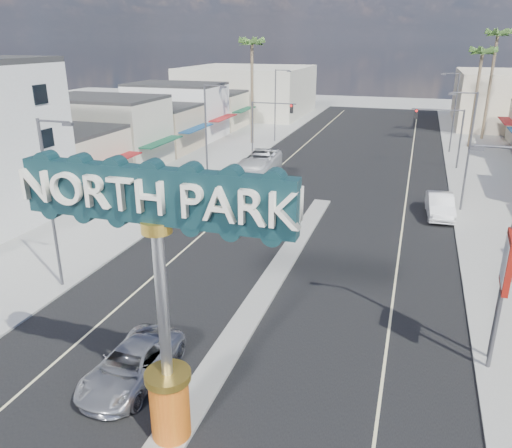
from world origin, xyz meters
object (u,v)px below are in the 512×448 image
Objects in this scene: gateway_sign at (160,279)px; palm_right_mid at (482,56)px; traffic_signal_left at (268,118)px; streetlight_r_far at (453,109)px; suv_left at (132,365)px; streetlight_l_mid at (208,131)px; palm_right_far at (497,40)px; bank_pylon_sign at (506,270)px; streetlight_r_mid at (467,146)px; streetlight_l_far at (276,102)px; palm_left_far at (252,48)px; streetlight_r_near at (505,247)px; city_bus at (256,177)px; car_parked_right at (440,205)px; traffic_signal_right at (443,126)px; streetlight_l_near at (52,197)px.

gateway_sign is 0.76× the size of palm_right_mid.
traffic_signal_left is 21.20m from streetlight_r_far.
suv_left is (-15.82, -51.76, -9.89)m from palm_right_mid.
streetlight_l_mid is 41.53m from palm_right_far.
bank_pylon_sign is (13.31, 5.04, 3.73)m from suv_left.
streetlight_l_mid is 20.87m from streetlight_r_mid.
palm_left_far reaches higher than streetlight_l_far.
streetlight_r_near is 15.09m from suv_left.
traffic_signal_left is 10.14m from palm_left_far.
streetlight_r_far is at bearing 46.52° from streetlight_l_mid.
palm_right_mid reaches higher than traffic_signal_left.
streetlight_r_near is at bearing -90.00° from streetlight_r_far.
streetlight_l_mid reaches higher than suv_left.
palm_left_far is at bearing -175.12° from streetlight_r_far.
city_bus is at bearing -78.62° from streetlight_l_far.
palm_right_mid reaches higher than suv_left.
gateway_sign is at bearing -101.78° from streetlight_r_far.
streetlight_l_mid is at bearing 170.97° from car_parked_right.
traffic_signal_left is 15.31m from city_bus.
bank_pylon_sign is (19.68, -34.72, 0.17)m from traffic_signal_left.
streetlight_l_mid is (-1.25, -13.99, 0.79)m from traffic_signal_left.
streetlight_r_near is 52.71m from palm_right_far.
streetlight_r_near is 0.69× the size of palm_left_far.
city_bus is at bearing -135.70° from traffic_signal_right.
car_parked_right is (11.82, 24.00, 0.13)m from suv_left.
streetlight_l_far is 0.64× the size of palm_right_far.
palm_left_far is at bearing 124.11° from bank_pylon_sign.
streetlight_l_near is at bearing -136.21° from streetlight_r_mid.
palm_left_far is (-13.00, 48.02, 5.57)m from gateway_sign.
streetlight_l_near is 1.00× the size of streetlight_r_mid.
palm_right_far is (4.57, 52.00, 7.32)m from streetlight_r_near.
streetlight_l_far is 1.75× the size of suv_left.
streetlight_l_mid is 1.00× the size of streetlight_r_near.
streetlight_l_near is at bearing -177.85° from bank_pylon_sign.
traffic_signal_left is 0.67× the size of streetlight_r_near.
traffic_signal_right reaches higher than bank_pylon_sign.
streetlight_l_far is (-1.25, 8.01, 0.79)m from traffic_signal_left.
traffic_signal_left is (-9.18, 42.02, -1.65)m from gateway_sign.
streetlight_l_near and streetlight_r_far have the same top height.
streetlight_l_far is (0.00, 42.00, 0.00)m from streetlight_l_near.
palm_right_far is at bearing 36.67° from traffic_signal_left.
city_bus is (3.32, -14.69, -2.73)m from traffic_signal_left.
streetlight_r_near and streetlight_r_mid have the same top height.
streetlight_r_far is at bearing 90.00° from streetlight_r_mid.
streetlight_r_near is at bearing 25.15° from suv_left.
streetlight_r_near and streetlight_r_far have the same top height.
traffic_signal_right is 20.59m from palm_right_far.
bank_pylon_sign is at bearing -55.68° from city_bus.
streetlight_r_far is (1.25, 8.01, 0.79)m from traffic_signal_right.
city_bus reaches higher than car_parked_right.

